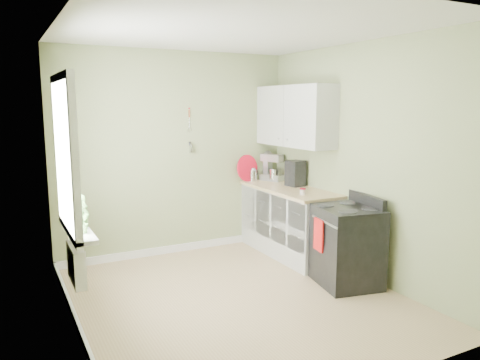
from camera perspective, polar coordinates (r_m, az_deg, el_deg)
name	(u,v)px	position (r m, az deg, el deg)	size (l,w,h in m)	color
floor	(237,300)	(5.03, -0.31, -14.38)	(3.20, 3.60, 0.02)	tan
ceiling	(237,29)	(4.66, -0.34, 17.93)	(3.20, 3.60, 0.02)	white
wall_back	(175,154)	(6.31, -7.91, 3.18)	(3.20, 0.02, 2.70)	#8D9767
wall_left	(67,183)	(4.18, -20.35, -0.36)	(0.02, 3.60, 2.70)	#8D9767
wall_right	(361,162)	(5.57, 14.55, 2.19)	(0.02, 3.60, 2.70)	#8D9767
base_cabinets	(289,223)	(6.33, 6.02, -5.18)	(0.60, 1.60, 0.87)	silver
countertop	(289,189)	(6.23, 6.01, -1.13)	(0.64, 1.60, 0.04)	tan
upper_cabinets	(295,116)	(6.29, 6.68, 7.75)	(0.35, 1.40, 0.80)	silver
window	(64,156)	(4.45, -20.66, 2.78)	(0.06, 1.14, 1.44)	white
window_sill	(77,228)	(4.58, -19.27, -5.52)	(0.18, 1.14, 0.04)	white
radiator	(76,264)	(4.62, -19.33, -9.66)	(0.12, 0.50, 0.35)	white
wall_utensils	(190,137)	(6.33, -6.15, 5.19)	(0.02, 0.14, 0.58)	tan
stove	(346,245)	(5.40, 12.85, -7.76)	(0.76, 0.82, 1.00)	black
stand_mixer	(272,168)	(6.80, 3.90, 1.48)	(0.33, 0.39, 0.42)	#B2B2B7
kettle	(253,174)	(6.74, 1.56, 0.69)	(0.19, 0.11, 0.19)	silver
coffee_maker	(295,174)	(6.35, 6.73, 0.73)	(0.22, 0.24, 0.35)	black
red_tray	(247,168)	(6.68, 0.90, 1.46)	(0.38, 0.38, 0.02)	red
jar	(303,192)	(5.75, 7.66, -1.40)	(0.07, 0.07, 0.08)	#AA9D8D
plant_a	(83,218)	(4.25, -18.65, -4.36)	(0.15, 0.10, 0.28)	#487734
plant_b	(79,212)	(4.41, -19.00, -3.69)	(0.17, 0.14, 0.31)	#487734
plant_c	(70,202)	(4.94, -19.98, -2.50)	(0.17, 0.17, 0.30)	#487734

